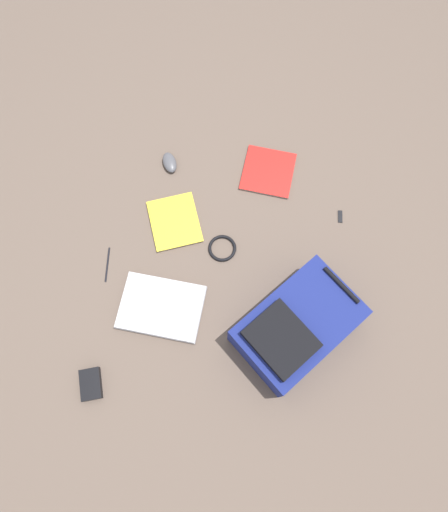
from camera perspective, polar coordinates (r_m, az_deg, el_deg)
The scene contains 10 objects.
ground_plane at distance 1.89m, azimuth -0.27°, elevation -1.62°, with size 3.58×3.58×0.00m, color brown.
backpack at distance 1.76m, azimuth 9.01°, elevation -8.70°, with size 0.53×0.51×0.21m.
laptop at distance 1.85m, azimuth -7.83°, elevation -6.33°, with size 0.36×0.29×0.03m.
book_manual at distance 2.07m, azimuth 5.52°, elevation 10.42°, with size 0.26×0.26×0.01m.
book_comic at distance 1.96m, azimuth -6.16°, elevation 4.26°, with size 0.25×0.28×0.02m.
computer_mouse at distance 2.09m, azimuth -6.79°, elevation 11.50°, with size 0.06×0.10×0.03m, color #4C4C51.
cable_coil at distance 1.91m, azimuth -0.24°, elevation 0.98°, with size 0.12×0.12×0.01m, color black.
power_brick at distance 1.86m, azimuth -16.28°, elevation -15.09°, with size 0.08×0.12×0.03m, color black.
pen_black at distance 1.95m, azimuth -14.36°, elevation -1.03°, with size 0.01×0.01×0.15m, color black.
usb_stick at distance 2.03m, azimuth 14.30°, elevation 4.81°, with size 0.02×0.06×0.01m, color black.
Camera 1 is at (-0.02, 0.55, 1.81)m, focal length 32.08 mm.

